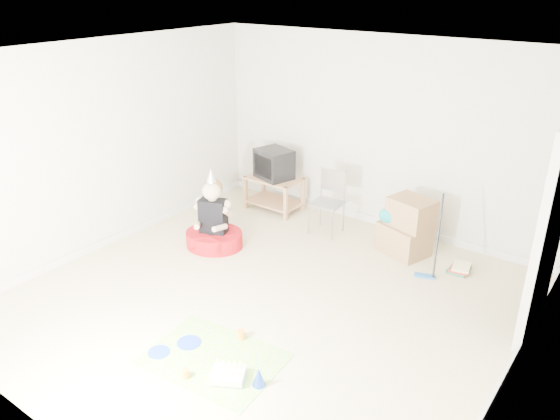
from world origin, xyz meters
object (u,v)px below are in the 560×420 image
Objects in this scene: birthday_cake at (228,376)px; folding_chair at (327,204)px; cardboard_boxes at (406,227)px; tv_stand at (274,191)px; crt_tv at (274,164)px; seated_woman at (214,230)px.

folding_chair is at bearing 106.28° from birthday_cake.
birthday_cake is (-0.23, -3.13, -0.32)m from cardboard_boxes.
tv_stand is 2.18m from cardboard_boxes.
birthday_cake is (1.95, -3.27, -0.68)m from crt_tv.
crt_tv is 3.86m from birthday_cake.
birthday_cake is at bearing -59.24° from tv_stand.
cardboard_boxes is at bearing 4.08° from folding_chair.
seated_woman is at bearing -147.82° from cardboard_boxes.
crt_tv is at bearing 120.76° from birthday_cake.
crt_tv reaches higher than cardboard_boxes.
seated_woman is (0.11, -1.45, -0.48)m from crt_tv.
tv_stand is at bearing 151.03° from crt_tv.
folding_chair is at bearing -11.93° from tv_stand.
crt_tv is 1.12m from folding_chair.
birthday_cake is (1.95, -3.27, -0.25)m from tv_stand.
cardboard_boxes is at bearing -3.76° from tv_stand.
tv_stand is at bearing 120.76° from birthday_cake.
cardboard_boxes reaches higher than tv_stand.
cardboard_boxes is 2.05× the size of birthday_cake.
cardboard_boxes reaches higher than birthday_cake.
folding_chair is 1.13m from cardboard_boxes.
tv_stand reaches higher than birthday_cake.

